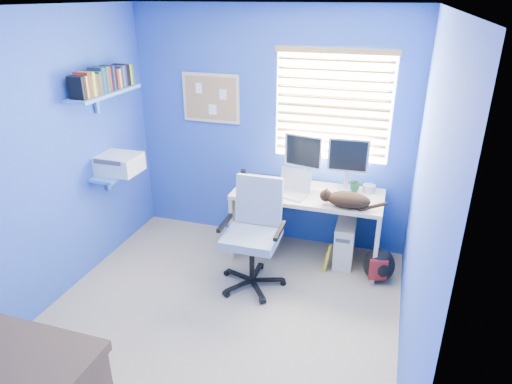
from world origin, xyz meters
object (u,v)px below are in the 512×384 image
(desk, at_px, (307,225))
(cat, at_px, (348,200))
(laptop, at_px, (291,185))
(tower_pc, at_px, (345,242))
(office_chair, at_px, (254,248))

(desk, xyz_separation_m, cat, (0.42, -0.22, 0.44))
(desk, distance_m, laptop, 0.52)
(laptop, bearing_deg, desk, 47.62)
(cat, distance_m, tower_pc, 0.64)
(laptop, xyz_separation_m, office_chair, (-0.22, -0.51, -0.47))
(desk, xyz_separation_m, laptop, (-0.16, -0.11, 0.48))
(desk, height_order, cat, cat)
(laptop, bearing_deg, cat, 1.73)
(desk, bearing_deg, cat, -27.33)
(tower_pc, bearing_deg, laptop, -168.33)
(desk, distance_m, office_chair, 0.73)
(cat, height_order, office_chair, office_chair)
(laptop, relative_size, cat, 0.81)
(laptop, distance_m, tower_pc, 0.85)
(laptop, distance_m, office_chair, 0.72)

